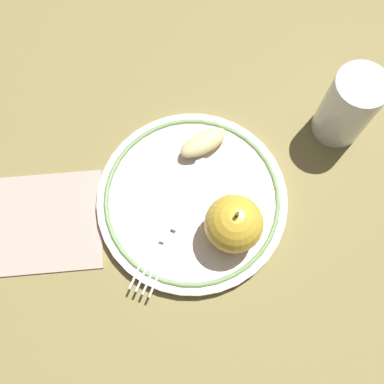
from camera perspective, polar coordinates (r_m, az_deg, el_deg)
name	(u,v)px	position (r m, az deg, el deg)	size (l,w,h in m)	color
ground_plane	(190,190)	(0.54, -0.32, 0.20)	(2.00, 2.00, 0.00)	olive
plate	(192,199)	(0.53, 0.00, -0.99)	(0.23, 0.23, 0.02)	beige
apple_red_whole	(234,224)	(0.48, 5.59, -4.24)	(0.07, 0.07, 0.07)	gold
apple_slice_front	(207,144)	(0.53, 1.98, 6.48)	(0.06, 0.03, 0.02)	beige
fork	(173,217)	(0.51, -2.61, -3.41)	(0.03, 0.18, 0.00)	silver
drinking_glass	(348,107)	(0.56, 20.09, 10.57)	(0.06, 0.06, 0.10)	silver
napkin_folded	(48,221)	(0.55, -18.63, -3.75)	(0.13, 0.13, 0.01)	#C7A292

